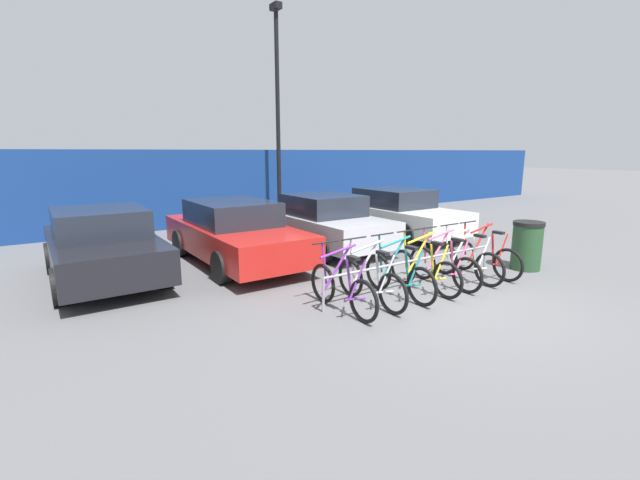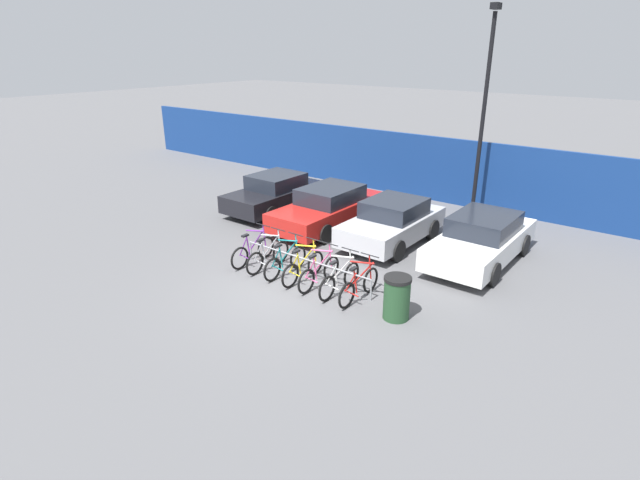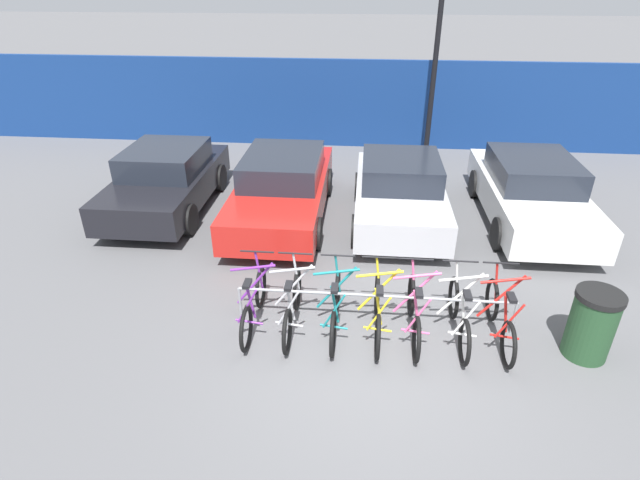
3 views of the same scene
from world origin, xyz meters
name	(u,v)px [view 1 (image 1 of 3)]	position (x,y,z in m)	size (l,w,h in m)	color
ground_plane	(444,299)	(0.00, 0.00, 0.00)	(120.00, 120.00, 0.00)	#59595B
hoarding_wall	(227,187)	(0.00, 9.50, 1.27)	(36.00, 0.16, 2.54)	navy
bike_rack	(416,263)	(0.02, 0.68, 0.49)	(4.16, 0.04, 0.57)	gray
bicycle_purple	(342,289)	(-1.79, 0.53, 0.38)	(0.68, 1.71, 1.05)	black
bicycle_silver	(370,282)	(-1.20, 0.53, 0.38)	(0.68, 1.71, 1.05)	black
bicycle_teal	(399,276)	(-0.56, 0.53, 0.38)	(0.68, 1.71, 1.05)	black
bicycle_yellow	(424,271)	(0.06, 0.53, 0.38)	(0.68, 1.71, 1.05)	black
bicycle_pink	(444,266)	(0.59, 0.53, 0.38)	(0.68, 1.71, 1.05)	black
bicycle_white	(466,261)	(1.24, 0.53, 0.38)	(0.68, 1.71, 1.05)	black
bicycle_red	(484,257)	(1.82, 0.53, 0.38)	(0.68, 1.71, 1.05)	black
car_black	(103,245)	(-4.59, 4.54, 0.69)	(1.91, 4.01, 1.40)	black
car_red	(234,232)	(-1.95, 4.34, 0.69)	(1.91, 4.56, 1.40)	red
car_silver	(325,222)	(0.54, 4.34, 0.69)	(1.91, 3.90, 1.40)	#B7B7BC
car_white	(395,213)	(3.28, 4.61, 0.69)	(1.91, 4.40, 1.40)	silver
lamp_post	(278,108)	(1.51, 8.50, 3.91)	(0.24, 0.44, 7.10)	black
trash_bin	(527,245)	(2.98, 0.31, 0.52)	(0.63, 0.63, 1.03)	#234728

